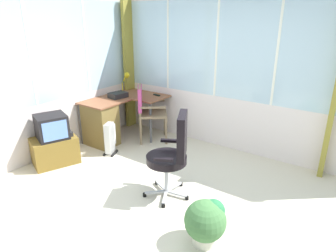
{
  "coord_description": "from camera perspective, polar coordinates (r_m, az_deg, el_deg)",
  "views": [
    {
      "loc": [
        -2.43,
        -1.77,
        2.18
      ],
      "look_at": [
        0.86,
        0.58,
        0.66
      ],
      "focal_mm": 32.51,
      "sensor_mm": 36.0,
      "label": 1
    }
  ],
  "objects": [
    {
      "name": "paper_tray",
      "position": [
        5.51,
        -9.35,
        5.76
      ],
      "size": [
        0.33,
        0.28,
        0.09
      ],
      "primitive_type": "cube",
      "rotation": [
        0.0,
        0.0,
        -0.16
      ],
      "color": "#222524",
      "rests_on": "desk"
    },
    {
      "name": "curtain_corner",
      "position": [
        6.03,
        -7.32,
        11.27
      ],
      "size": [
        0.24,
        0.07,
        2.45
      ],
      "primitive_type": "cube",
      "rotation": [
        0.0,
        0.0,
        -0.01
      ],
      "color": "olive",
      "rests_on": "ground"
    },
    {
      "name": "office_chair",
      "position": [
        3.67,
        0.99,
        -4.62
      ],
      "size": [
        0.62,
        0.58,
        1.09
      ],
      "color": "#B7B7BF",
      "rests_on": "ground"
    },
    {
      "name": "tv_on_stand",
      "position": [
        4.89,
        -20.59,
        -2.88
      ],
      "size": [
        0.75,
        0.64,
        0.78
      ],
      "color": "brown",
      "rests_on": "ground"
    },
    {
      "name": "north_window_panel",
      "position": [
        4.92,
        -24.1,
        8.15
      ],
      "size": [
        4.08,
        0.07,
        2.55
      ],
      "color": "silver",
      "rests_on": "ground"
    },
    {
      "name": "east_window_panel",
      "position": [
        4.92,
        14.03,
        9.34
      ],
      "size": [
        0.07,
        4.76,
        2.55
      ],
      "color": "silver",
      "rests_on": "ground"
    },
    {
      "name": "curtain_east_far",
      "position": [
        4.55,
        29.04,
        5.84
      ],
      "size": [
        0.25,
        0.09,
        2.45
      ],
      "primitive_type": "cube",
      "rotation": [
        0.0,
        0.0,
        0.09
      ],
      "color": "olive",
      "rests_on": "ground"
    },
    {
      "name": "ground",
      "position": [
        3.73,
        -0.42,
        -15.77
      ],
      "size": [
        5.08,
        5.76,
        0.06
      ],
      "primitive_type": "cube",
      "color": "beige"
    },
    {
      "name": "desk",
      "position": [
        5.39,
        -11.95,
        0.96
      ],
      "size": [
        1.36,
        1.03,
        0.75
      ],
      "color": "brown",
      "rests_on": "ground"
    },
    {
      "name": "desk_lamp",
      "position": [
        5.8,
        -7.72,
        8.7
      ],
      "size": [
        0.23,
        0.2,
        0.39
      ],
      "color": "yellow",
      "rests_on": "desk"
    },
    {
      "name": "wooden_armchair",
      "position": [
        5.35,
        -4.25,
        3.76
      ],
      "size": [
        0.68,
        0.68,
        1.0
      ],
      "color": "#7E694E",
      "rests_on": "ground"
    },
    {
      "name": "tv_remote",
      "position": [
        5.58,
        -2.13,
        5.84
      ],
      "size": [
        0.07,
        0.16,
        0.02
      ],
      "primitive_type": "cube",
      "rotation": [
        0.0,
        0.0,
        -0.19
      ],
      "color": "black",
      "rests_on": "desk"
    },
    {
      "name": "potted_plant",
      "position": [
        3.14,
        7.19,
        -17.18
      ],
      "size": [
        0.42,
        0.42,
        0.48
      ],
      "color": "beige",
      "rests_on": "ground"
    },
    {
      "name": "space_heater",
      "position": [
        5.02,
        -10.78,
        -2.2
      ],
      "size": [
        0.29,
        0.24,
        0.53
      ],
      "color": "silver",
      "rests_on": "ground"
    }
  ]
}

